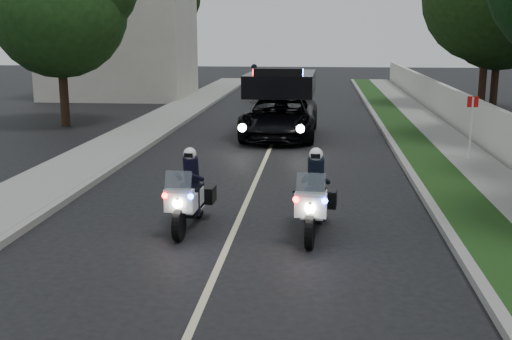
# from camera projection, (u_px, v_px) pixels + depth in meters

# --- Properties ---
(ground) EXTENTS (120.00, 120.00, 0.00)m
(ground) POSITION_uv_depth(u_px,v_px,m) (222.00, 258.00, 10.83)
(ground) COLOR black
(ground) RESTS_ON ground
(curb_right) EXTENTS (0.20, 60.00, 0.15)m
(curb_right) POSITION_uv_depth(u_px,v_px,m) (397.00, 151.00, 20.13)
(curb_right) COLOR gray
(curb_right) RESTS_ON ground
(grass_verge) EXTENTS (1.20, 60.00, 0.16)m
(grass_verge) POSITION_uv_depth(u_px,v_px,m) (419.00, 151.00, 20.06)
(grass_verge) COLOR #193814
(grass_verge) RESTS_ON ground
(sidewalk_right) EXTENTS (1.40, 60.00, 0.16)m
(sidewalk_right) POSITION_uv_depth(u_px,v_px,m) (461.00, 152.00, 19.93)
(sidewalk_right) COLOR gray
(sidewalk_right) RESTS_ON ground
(property_wall) EXTENTS (0.22, 60.00, 1.50)m
(property_wall) POSITION_uv_depth(u_px,v_px,m) (495.00, 132.00, 19.69)
(property_wall) COLOR beige
(property_wall) RESTS_ON ground
(curb_left) EXTENTS (0.20, 60.00, 0.15)m
(curb_left) POSITION_uv_depth(u_px,v_px,m) (146.00, 146.00, 20.94)
(curb_left) COLOR gray
(curb_left) RESTS_ON ground
(sidewalk_left) EXTENTS (2.00, 60.00, 0.16)m
(sidewalk_left) POSITION_uv_depth(u_px,v_px,m) (114.00, 146.00, 21.04)
(sidewalk_left) COLOR gray
(sidewalk_left) RESTS_ON ground
(building_far) EXTENTS (8.00, 6.00, 7.00)m
(building_far) POSITION_uv_depth(u_px,v_px,m) (119.00, 37.00, 36.32)
(building_far) COLOR #A8A396
(building_far) RESTS_ON ground
(lane_marking) EXTENTS (0.12, 50.00, 0.01)m
(lane_marking) POSITION_uv_depth(u_px,v_px,m) (269.00, 151.00, 20.55)
(lane_marking) COLOR #BFB78C
(lane_marking) RESTS_ON ground
(police_moto_left) EXTENTS (0.74, 1.92, 1.61)m
(police_moto_left) POSITION_uv_depth(u_px,v_px,m) (190.00, 228.00, 12.53)
(police_moto_left) COLOR silver
(police_moto_left) RESTS_ON ground
(police_moto_right) EXTENTS (0.84, 2.02, 1.67)m
(police_moto_right) POSITION_uv_depth(u_px,v_px,m) (314.00, 234.00, 12.14)
(police_moto_right) COLOR white
(police_moto_right) RESTS_ON ground
(police_suv) EXTENTS (2.71, 5.69, 2.75)m
(police_suv) POSITION_uv_depth(u_px,v_px,m) (280.00, 137.00, 23.33)
(police_suv) COLOR black
(police_suv) RESTS_ON ground
(bicycle) EXTENTS (0.73, 1.66, 0.84)m
(bicycle) POSITION_uv_depth(u_px,v_px,m) (254.00, 102.00, 34.81)
(bicycle) COLOR black
(bicycle) RESTS_ON ground
(cyclist) EXTENTS (0.70, 0.49, 1.88)m
(cyclist) POSITION_uv_depth(u_px,v_px,m) (254.00, 102.00, 34.81)
(cyclist) COLOR black
(cyclist) RESTS_ON ground
(sign_post) EXTENTS (0.33, 0.33, 2.06)m
(sign_post) POSITION_uv_depth(u_px,v_px,m) (468.00, 164.00, 18.50)
(sign_post) COLOR #A80C18
(sign_post) RESTS_ON ground
(tree_right_d) EXTENTS (8.25, 8.25, 10.61)m
(tree_right_d) POSITION_uv_depth(u_px,v_px,m) (480.00, 110.00, 31.29)
(tree_right_d) COLOR #1D3D14
(tree_right_d) RESTS_ON ground
(tree_right_e) EXTENTS (6.96, 6.96, 8.91)m
(tree_right_e) POSITION_uv_depth(u_px,v_px,m) (492.00, 109.00, 31.57)
(tree_right_e) COLOR #153310
(tree_right_e) RESTS_ON ground
(tree_left_near) EXTENTS (6.62, 6.62, 9.08)m
(tree_left_near) POSITION_uv_depth(u_px,v_px,m) (66.00, 126.00, 26.03)
(tree_left_near) COLOR #1C4015
(tree_left_near) RESTS_ON ground
(tree_left_far) EXTENTS (6.16, 6.16, 9.76)m
(tree_left_far) POSITION_uv_depth(u_px,v_px,m) (152.00, 89.00, 42.50)
(tree_left_far) COLOR black
(tree_left_far) RESTS_ON ground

